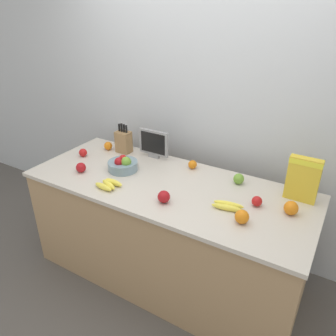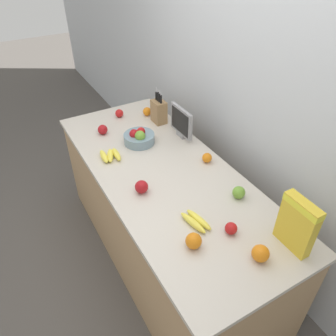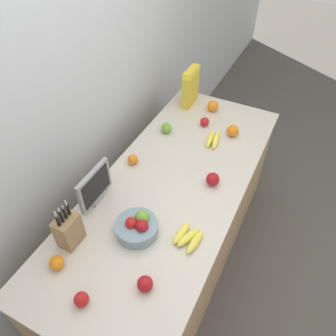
{
  "view_description": "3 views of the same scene",
  "coord_description": "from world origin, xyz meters",
  "px_view_note": "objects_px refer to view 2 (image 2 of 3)",
  "views": [
    {
      "loc": [
        1.07,
        -1.79,
        2.06
      ],
      "look_at": [
        -0.01,
        0.04,
        0.98
      ],
      "focal_mm": 35.0,
      "sensor_mm": 36.0,
      "label": 1
    },
    {
      "loc": [
        1.53,
        -0.85,
        2.24
      ],
      "look_at": [
        0.07,
        -0.01,
        0.95
      ],
      "focal_mm": 35.0,
      "sensor_mm": 36.0,
      "label": 2
    },
    {
      "loc": [
        -1.27,
        -0.61,
        2.38
      ],
      "look_at": [
        0.03,
        0.04,
        0.97
      ],
      "focal_mm": 35.0,
      "sensor_mm": 36.0,
      "label": 3
    }
  ],
  "objects_px": {
    "apple_rightmost": "(103,130)",
    "knife_block": "(159,111)",
    "apple_leftmost": "(239,192)",
    "apple_rear": "(142,187)",
    "apple_near_bananas": "(231,228)",
    "fruit_bowl": "(139,138)",
    "orange_near_bowl": "(147,111)",
    "small_monitor": "(181,122)",
    "orange_mid_left": "(194,241)",
    "banana_bunch_right": "(196,221)",
    "orange_back_center": "(260,253)",
    "banana_bunch_left": "(110,155)",
    "orange_by_cereal": "(207,158)",
    "cereal_box": "(298,223)",
    "apple_middle": "(119,113)"
  },
  "relations": [
    {
      "from": "apple_rightmost",
      "to": "knife_block",
      "type": "bearing_deg",
      "value": 83.74
    },
    {
      "from": "apple_leftmost",
      "to": "apple_rear",
      "type": "relative_size",
      "value": 0.94
    },
    {
      "from": "knife_block",
      "to": "apple_near_bananas",
      "type": "bearing_deg",
      "value": -11.01
    },
    {
      "from": "fruit_bowl",
      "to": "orange_near_bowl",
      "type": "xyz_separation_m",
      "value": [
        -0.36,
        0.25,
        -0.01
      ]
    },
    {
      "from": "small_monitor",
      "to": "orange_mid_left",
      "type": "distance_m",
      "value": 1.09
    },
    {
      "from": "apple_rear",
      "to": "apple_near_bananas",
      "type": "distance_m",
      "value": 0.61
    },
    {
      "from": "fruit_bowl",
      "to": "apple_rightmost",
      "type": "bearing_deg",
      "value": -143.44
    },
    {
      "from": "banana_bunch_right",
      "to": "orange_back_center",
      "type": "xyz_separation_m",
      "value": [
        0.36,
        0.14,
        0.02
      ]
    },
    {
      "from": "apple_rightmost",
      "to": "orange_near_bowl",
      "type": "height_order",
      "value": "apple_rightmost"
    },
    {
      "from": "orange_back_center",
      "to": "orange_near_bowl",
      "type": "bearing_deg",
      "value": 173.11
    },
    {
      "from": "fruit_bowl",
      "to": "banana_bunch_left",
      "type": "relative_size",
      "value": 1.26
    },
    {
      "from": "orange_near_bowl",
      "to": "orange_mid_left",
      "type": "height_order",
      "value": "orange_mid_left"
    },
    {
      "from": "knife_block",
      "to": "small_monitor",
      "type": "xyz_separation_m",
      "value": [
        0.29,
        0.04,
        0.03
      ]
    },
    {
      "from": "apple_rightmost",
      "to": "orange_by_cereal",
      "type": "height_order",
      "value": "apple_rightmost"
    },
    {
      "from": "cereal_box",
      "to": "orange_back_center",
      "type": "distance_m",
      "value": 0.24
    },
    {
      "from": "small_monitor",
      "to": "apple_rear",
      "type": "height_order",
      "value": "small_monitor"
    },
    {
      "from": "fruit_bowl",
      "to": "apple_leftmost",
      "type": "xyz_separation_m",
      "value": [
        0.86,
        0.26,
        -0.01
      ]
    },
    {
      "from": "fruit_bowl",
      "to": "apple_near_bananas",
      "type": "xyz_separation_m",
      "value": [
        1.06,
        0.04,
        -0.01
      ]
    },
    {
      "from": "apple_leftmost",
      "to": "apple_rear",
      "type": "bearing_deg",
      "value": -124.55
    },
    {
      "from": "knife_block",
      "to": "apple_leftmost",
      "type": "height_order",
      "value": "knife_block"
    },
    {
      "from": "apple_middle",
      "to": "orange_near_bowl",
      "type": "distance_m",
      "value": 0.24
    },
    {
      "from": "banana_bunch_left",
      "to": "orange_near_bowl",
      "type": "distance_m",
      "value": 0.68
    },
    {
      "from": "banana_bunch_right",
      "to": "orange_by_cereal",
      "type": "bearing_deg",
      "value": 138.93
    },
    {
      "from": "apple_rightmost",
      "to": "cereal_box",
      "type": "bearing_deg",
      "value": 16.34
    },
    {
      "from": "small_monitor",
      "to": "apple_middle",
      "type": "bearing_deg",
      "value": -151.42
    },
    {
      "from": "apple_leftmost",
      "to": "orange_near_bowl",
      "type": "height_order",
      "value": "apple_leftmost"
    },
    {
      "from": "banana_bunch_left",
      "to": "orange_near_bowl",
      "type": "bearing_deg",
      "value": 130.17
    },
    {
      "from": "orange_by_cereal",
      "to": "apple_rightmost",
      "type": "bearing_deg",
      "value": -145.25
    },
    {
      "from": "small_monitor",
      "to": "cereal_box",
      "type": "distance_m",
      "value": 1.21
    },
    {
      "from": "fruit_bowl",
      "to": "apple_rightmost",
      "type": "height_order",
      "value": "fruit_bowl"
    },
    {
      "from": "banana_bunch_right",
      "to": "orange_mid_left",
      "type": "height_order",
      "value": "orange_mid_left"
    },
    {
      "from": "apple_near_bananas",
      "to": "orange_by_cereal",
      "type": "bearing_deg",
      "value": 156.09
    },
    {
      "from": "apple_middle",
      "to": "orange_near_bowl",
      "type": "relative_size",
      "value": 0.94
    },
    {
      "from": "fruit_bowl",
      "to": "orange_mid_left",
      "type": "relative_size",
      "value": 2.7
    },
    {
      "from": "banana_bunch_left",
      "to": "apple_middle",
      "type": "xyz_separation_m",
      "value": [
        -0.53,
        0.3,
        0.01
      ]
    },
    {
      "from": "banana_bunch_left",
      "to": "banana_bunch_right",
      "type": "bearing_deg",
      "value": 11.99
    },
    {
      "from": "apple_near_bananas",
      "to": "orange_mid_left",
      "type": "xyz_separation_m",
      "value": [
        -0.02,
        -0.23,
        0.01
      ]
    },
    {
      "from": "apple_near_bananas",
      "to": "orange_mid_left",
      "type": "relative_size",
      "value": 0.79
    },
    {
      "from": "fruit_bowl",
      "to": "orange_by_cereal",
      "type": "distance_m",
      "value": 0.55
    },
    {
      "from": "small_monitor",
      "to": "banana_bunch_left",
      "type": "distance_m",
      "value": 0.6
    },
    {
      "from": "orange_back_center",
      "to": "fruit_bowl",
      "type": "bearing_deg",
      "value": -177.56
    },
    {
      "from": "knife_block",
      "to": "apple_rear",
      "type": "distance_m",
      "value": 0.9
    },
    {
      "from": "apple_leftmost",
      "to": "fruit_bowl",
      "type": "bearing_deg",
      "value": -163.24
    },
    {
      "from": "apple_rear",
      "to": "orange_by_cereal",
      "type": "relative_size",
      "value": 1.21
    },
    {
      "from": "apple_rear",
      "to": "apple_rightmost",
      "type": "distance_m",
      "value": 0.78
    },
    {
      "from": "banana_bunch_left",
      "to": "small_monitor",
      "type": "bearing_deg",
      "value": 89.47
    },
    {
      "from": "apple_near_bananas",
      "to": "orange_back_center",
      "type": "bearing_deg",
      "value": 4.37
    },
    {
      "from": "apple_middle",
      "to": "orange_mid_left",
      "type": "relative_size",
      "value": 0.81
    },
    {
      "from": "knife_block",
      "to": "cereal_box",
      "type": "distance_m",
      "value": 1.5
    },
    {
      "from": "fruit_bowl",
      "to": "banana_bunch_left",
      "type": "bearing_deg",
      "value": -74.26
    }
  ]
}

